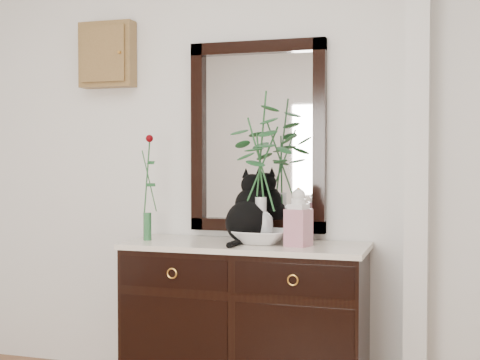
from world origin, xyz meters
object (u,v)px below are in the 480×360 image
(cat, at_px, (248,208))
(lotus_bowl, at_px, (261,237))
(sideboard, at_px, (245,311))
(ginger_jar, at_px, (298,217))

(cat, relative_size, lotus_bowl, 1.27)
(sideboard, height_order, lotus_bowl, lotus_bowl)
(sideboard, distance_m, cat, 0.57)
(ginger_jar, bearing_deg, lotus_bowl, 169.32)
(sideboard, bearing_deg, lotus_bowl, 5.31)
(cat, height_order, lotus_bowl, cat)
(sideboard, height_order, cat, cat)
(lotus_bowl, bearing_deg, sideboard, -174.69)
(sideboard, xyz_separation_m, ginger_jar, (0.30, -0.03, 0.53))
(cat, xyz_separation_m, lotus_bowl, (0.08, -0.01, -0.16))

